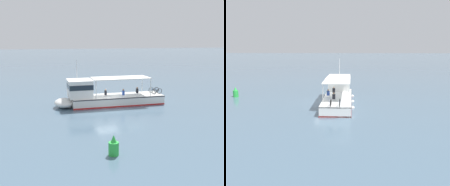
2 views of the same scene
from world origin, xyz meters
The scene contains 3 objects.
ground_plane centered at (0.00, 0.00, 0.00)m, with size 400.00×400.00×0.00m, color slate.
ferry_main centered at (-0.02, -1.69, 1.02)m, with size 12.89×3.64×5.32m.
channel_buoy centered at (2.88, 12.68, 0.57)m, with size 0.70×0.70×1.40m.
Camera 2 is at (-31.64, -3.06, 7.09)m, focal length 41.54 mm.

